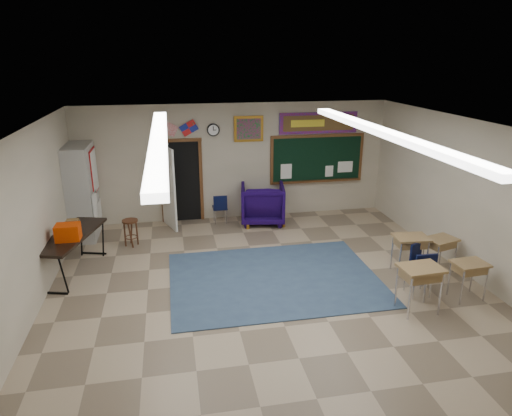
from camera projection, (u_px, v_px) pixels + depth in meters
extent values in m
plane|color=tan|center=(273.00, 301.00, 8.09)|extent=(9.00, 9.00, 0.00)
cube|color=beige|center=(235.00, 162.00, 11.80)|extent=(8.00, 0.04, 3.00)
cube|color=beige|center=(17.00, 239.00, 6.90)|extent=(0.04, 9.00, 3.00)
cube|color=beige|center=(488.00, 207.00, 8.32)|extent=(0.04, 9.00, 3.00)
cube|color=silver|center=(276.00, 132.00, 7.13)|extent=(8.00, 9.00, 0.04)
cube|color=#364F67|center=(274.00, 278.00, 8.87)|extent=(4.00, 3.00, 0.02)
cube|color=black|center=(182.00, 182.00, 11.68)|extent=(0.95, 0.04, 2.10)
cube|color=silver|center=(168.00, 188.00, 11.22)|extent=(0.35, 0.86, 2.05)
cube|color=brown|center=(317.00, 159.00, 12.16)|extent=(2.55, 0.05, 1.30)
cube|color=black|center=(317.00, 159.00, 12.15)|extent=(2.40, 0.03, 1.15)
cube|color=brown|center=(317.00, 181.00, 12.30)|extent=(2.40, 0.12, 0.04)
cube|color=#B4140F|center=(319.00, 123.00, 11.86)|extent=(2.10, 0.04, 0.55)
cube|color=brown|center=(319.00, 123.00, 11.85)|extent=(1.90, 0.03, 0.40)
cube|color=#A36F1F|center=(249.00, 129.00, 11.56)|extent=(0.75, 0.05, 0.65)
cube|color=#A51466|center=(249.00, 129.00, 11.55)|extent=(0.62, 0.03, 0.52)
cylinder|color=black|center=(213.00, 130.00, 11.40)|extent=(0.32, 0.05, 0.32)
cylinder|color=white|center=(213.00, 130.00, 11.38)|extent=(0.26, 0.02, 0.26)
cube|color=#A4A49F|center=(82.00, 192.00, 10.66)|extent=(0.55, 1.25, 2.20)
imported|color=#130536|center=(263.00, 203.00, 11.72)|extent=(1.25, 1.28, 1.01)
cube|color=olive|center=(411.00, 238.00, 8.88)|extent=(0.69, 0.54, 0.04)
cube|color=brown|center=(411.00, 243.00, 8.91)|extent=(0.60, 0.46, 0.13)
cube|color=olive|center=(441.00, 239.00, 8.97)|extent=(0.69, 0.59, 0.04)
cube|color=brown|center=(441.00, 244.00, 9.00)|extent=(0.60, 0.50, 0.12)
cube|color=olive|center=(421.00, 268.00, 7.52)|extent=(0.72, 0.56, 0.05)
cube|color=brown|center=(420.00, 274.00, 7.56)|extent=(0.62, 0.47, 0.14)
cube|color=olive|center=(470.00, 264.00, 7.97)|extent=(0.61, 0.47, 0.04)
cube|color=brown|center=(469.00, 269.00, 8.00)|extent=(0.53, 0.40, 0.12)
cube|color=black|center=(71.00, 236.00, 8.89)|extent=(1.17, 2.08, 0.05)
cube|color=#E13D03|center=(68.00, 232.00, 8.58)|extent=(0.44, 0.33, 0.31)
cylinder|color=#492715|center=(130.00, 221.00, 10.23)|extent=(0.35, 0.35, 0.04)
torus|color=#492715|center=(131.00, 237.00, 10.36)|extent=(0.29, 0.29, 0.02)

